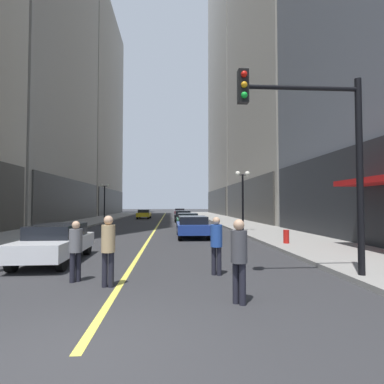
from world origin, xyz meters
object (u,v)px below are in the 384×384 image
at_px(car_yellow, 144,214).
at_px(fire_hydrant_right, 286,238).
at_px(traffic_light_near_right, 322,142).
at_px(street_lamp_right_mid, 243,187).
at_px(pedestrian_with_orange_bag, 239,254).
at_px(car_white, 56,242).
at_px(car_black, 183,216).
at_px(pedestrian_in_grey_suit, 76,247).
at_px(pedestrian_in_tan_trench, 108,245).
at_px(car_blue, 192,226).
at_px(car_green, 187,220).
at_px(street_lamp_left_far, 105,194).
at_px(pedestrian_in_blue_hoodie, 216,241).
at_px(car_maroon, 180,212).

xyz_separation_m(car_yellow, fire_hydrant_right, (9.47, -30.54, -0.32)).
distance_m(traffic_light_near_right, street_lamp_right_mid, 14.10).
relative_size(pedestrian_with_orange_bag, fire_hydrant_right, 2.17).
height_order(car_white, street_lamp_right_mid, street_lamp_right_mid).
height_order(car_black, traffic_light_near_right, traffic_light_near_right).
bearing_deg(pedestrian_in_grey_suit, traffic_light_near_right, -3.26).
height_order(car_white, fire_hydrant_right, car_white).
height_order(car_yellow, pedestrian_in_tan_trench, pedestrian_in_tan_trench).
distance_m(car_black, traffic_light_near_right, 29.25).
bearing_deg(fire_hydrant_right, car_yellow, 107.22).
height_order(car_white, car_blue, same).
height_order(car_blue, car_green, same).
height_order(car_white, car_black, same).
bearing_deg(pedestrian_in_tan_trench, car_white, 125.18).
xyz_separation_m(car_green, car_yellow, (-5.22, 19.24, -0.00)).
bearing_deg(pedestrian_in_grey_suit, pedestrian_in_tan_trench, -31.35).
bearing_deg(pedestrian_in_tan_trench, car_blue, 76.10).
distance_m(car_yellow, street_lamp_left_far, 9.71).
bearing_deg(pedestrian_in_tan_trench, car_yellow, 93.49).
distance_m(car_green, car_black, 10.74).
xyz_separation_m(car_blue, car_green, (0.04, 6.77, -0.00)).
distance_m(car_blue, pedestrian_in_blue_hoodie, 10.54).
xyz_separation_m(car_maroon, street_lamp_left_far, (-9.21, -18.86, 2.54)).
xyz_separation_m(pedestrian_in_grey_suit, street_lamp_left_far, (-5.16, 28.54, 2.33)).
bearing_deg(street_lamp_left_far, pedestrian_in_grey_suit, -79.74).
distance_m(car_green, pedestrian_in_tan_trench, 18.67).
xyz_separation_m(car_black, pedestrian_in_blue_hoodie, (-0.05, -28.05, 0.26)).
bearing_deg(car_green, pedestrian_in_grey_suit, -102.29).
height_order(car_yellow, street_lamp_left_far, street_lamp_left_far).
height_order(pedestrian_in_blue_hoodie, pedestrian_in_grey_suit, pedestrian_in_blue_hoodie).
bearing_deg(pedestrian_in_grey_suit, street_lamp_right_mid, 60.82).
bearing_deg(street_lamp_right_mid, traffic_light_near_right, -94.27).
relative_size(car_white, car_black, 1.13).
height_order(traffic_light_near_right, street_lamp_left_far, traffic_light_near_right).
relative_size(pedestrian_in_tan_trench, fire_hydrant_right, 2.21).
height_order(pedestrian_in_blue_hoodie, pedestrian_with_orange_bag, pedestrian_with_orange_bag).
relative_size(car_black, car_maroon, 0.92).
height_order(car_maroon, street_lamp_left_far, street_lamp_left_far).
height_order(car_black, fire_hydrant_right, car_black).
bearing_deg(car_white, car_blue, 56.07).
distance_m(car_blue, street_lamp_right_mid, 5.24).
bearing_deg(car_maroon, car_yellow, -117.54).
xyz_separation_m(car_green, fire_hydrant_right, (4.25, -11.31, -0.32)).
distance_m(car_blue, pedestrian_in_grey_suit, 11.73).
xyz_separation_m(car_green, pedestrian_in_grey_suit, (-3.89, -17.85, 0.21)).
relative_size(car_maroon, street_lamp_left_far, 0.98).
height_order(car_blue, car_black, same).
distance_m(car_blue, traffic_light_near_right, 12.15).
relative_size(car_blue, car_black, 1.19).
relative_size(car_blue, pedestrian_in_grey_suit, 2.97).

